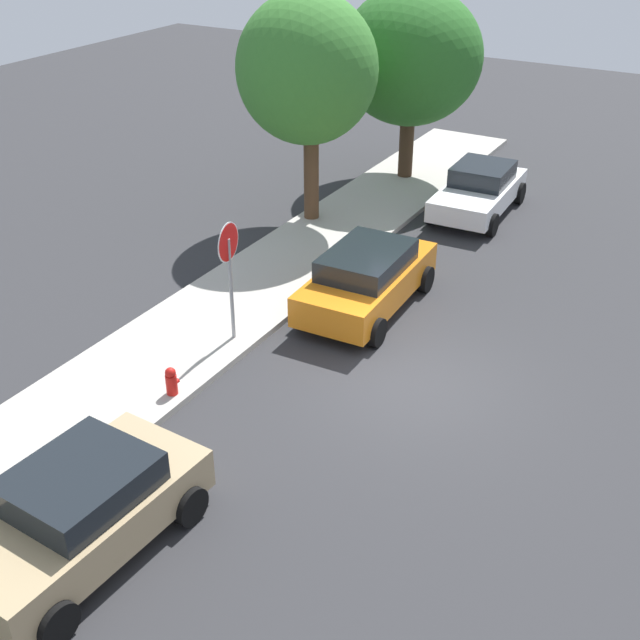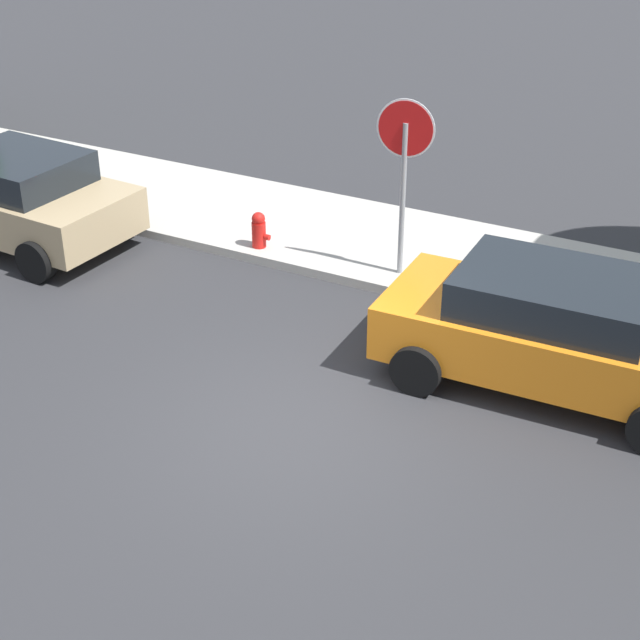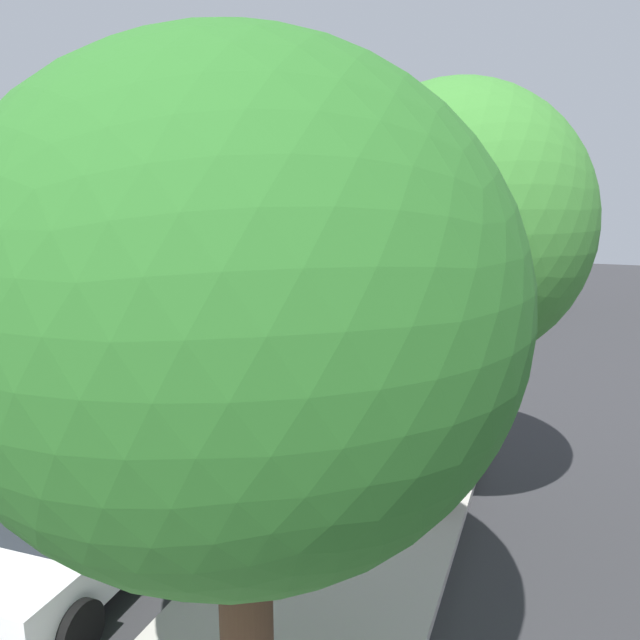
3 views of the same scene
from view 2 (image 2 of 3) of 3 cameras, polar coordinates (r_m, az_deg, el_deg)
The scene contains 6 objects.
ground_plane at distance 11.36m, azimuth -1.34°, elevation -6.30°, with size 60.00×60.00×0.00m, color #2D2D30.
sidewalk_curb at distance 15.24m, azimuth 7.81°, elevation 3.48°, with size 32.00×2.88×0.14m, color #B2ADA3.
stop_sign at distance 13.92m, azimuth 4.94°, elevation 9.38°, with size 0.83×0.13×2.76m.
parked_car_orange at distance 12.07m, azimuth 13.46°, elevation -0.53°, with size 4.19×2.11×1.48m.
parked_car_tan at distance 16.37m, azimuth -17.25°, elevation 6.88°, with size 3.96×2.26×1.47m.
fire_hydrant at distance 15.32m, azimuth -3.57°, elevation 5.04°, with size 0.30×0.22×0.72m.
Camera 2 is at (4.61, -8.06, 6.55)m, focal length 55.00 mm.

